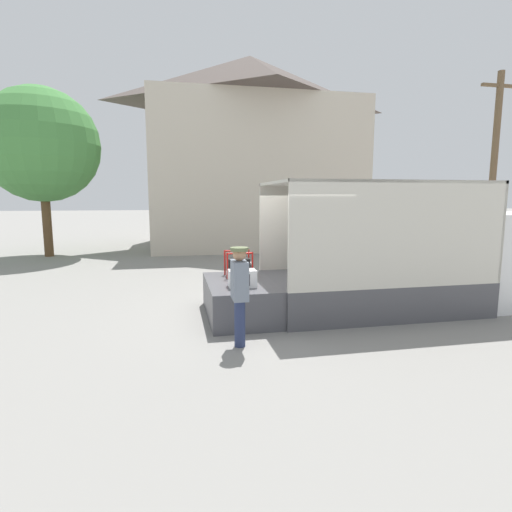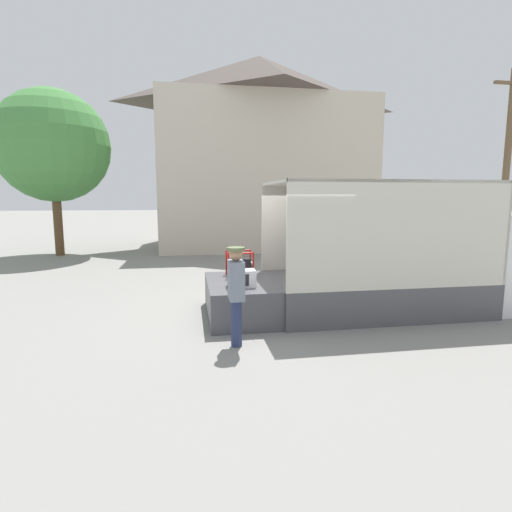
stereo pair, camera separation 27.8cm
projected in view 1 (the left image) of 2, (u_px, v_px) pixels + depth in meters
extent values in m
plane|color=gray|center=(271.00, 314.00, 8.48)|extent=(160.00, 160.00, 0.00)
cube|color=white|center=(502.00, 257.00, 9.45)|extent=(2.34, 2.26, 2.10)
cube|color=#4C4C51|center=(369.00, 292.00, 8.87)|extent=(4.46, 2.46, 0.73)
cube|color=beige|center=(348.00, 226.00, 9.84)|extent=(4.46, 0.06, 2.05)
cube|color=beige|center=(402.00, 235.00, 7.51)|extent=(4.46, 0.06, 2.05)
cube|color=beige|center=(460.00, 228.00, 9.11)|extent=(0.06, 2.46, 2.05)
cube|color=beige|center=(373.00, 183.00, 8.53)|extent=(4.46, 2.46, 0.06)
cylinder|color=#3370B2|center=(349.00, 271.00, 8.48)|extent=(0.26, 0.26, 0.32)
cube|color=#2D7F33|center=(453.00, 274.00, 8.43)|extent=(0.44, 0.32, 0.24)
cube|color=#4C4C51|center=(240.00, 299.00, 8.29)|extent=(1.36, 2.33, 0.73)
cube|color=white|center=(242.00, 278.00, 7.71)|extent=(0.52, 0.35, 0.33)
cube|color=black|center=(241.00, 280.00, 7.52)|extent=(0.34, 0.01, 0.23)
cube|color=black|center=(238.00, 267.00, 8.76)|extent=(0.46, 0.38, 0.40)
cylinder|color=slate|center=(247.00, 266.00, 8.79)|extent=(0.17, 0.21, 0.21)
cylinder|color=red|center=(227.00, 266.00, 8.48)|extent=(0.04, 0.04, 0.56)
cylinder|color=red|center=(252.00, 265.00, 8.59)|extent=(0.04, 0.04, 0.56)
cylinder|color=red|center=(225.00, 263.00, 8.91)|extent=(0.04, 0.04, 0.56)
cylinder|color=red|center=(249.00, 262.00, 9.02)|extent=(0.04, 0.04, 0.56)
cylinder|color=red|center=(240.00, 253.00, 8.50)|extent=(0.54, 0.04, 0.04)
cylinder|color=red|center=(237.00, 251.00, 8.93)|extent=(0.54, 0.04, 0.04)
cylinder|color=navy|center=(240.00, 323.00, 6.57)|extent=(0.18, 0.18, 0.80)
cube|color=slate|center=(240.00, 280.00, 6.47)|extent=(0.24, 0.44, 0.63)
sphere|color=tan|center=(239.00, 254.00, 6.40)|extent=(0.22, 0.22, 0.22)
cylinder|color=#606B47|center=(239.00, 249.00, 6.39)|extent=(0.30, 0.30, 0.06)
cube|color=beige|center=(250.00, 177.00, 20.94)|extent=(9.99, 7.53, 7.08)
pyramid|color=#514742|center=(250.00, 82.00, 20.25)|extent=(10.49, 7.90, 2.48)
cylinder|color=brown|center=(494.00, 165.00, 17.39)|extent=(0.28, 0.28, 7.78)
cube|color=brown|center=(500.00, 86.00, 16.92)|extent=(1.80, 0.14, 0.12)
cylinder|color=brown|center=(47.00, 227.00, 16.77)|extent=(0.36, 0.36, 2.52)
sphere|color=#478942|center=(41.00, 145.00, 16.29)|extent=(4.62, 4.62, 4.62)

